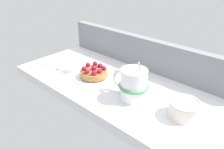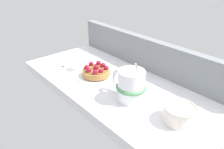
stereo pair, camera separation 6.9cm
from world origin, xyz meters
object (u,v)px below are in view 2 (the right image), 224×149
(coffee_mug, at_px, (130,85))
(dessert_fork, at_px, (58,65))
(raspberry_tart, at_px, (96,71))
(sugar_bowl, at_px, (179,113))
(dessert_plate, at_px, (96,76))

(coffee_mug, relative_size, dessert_fork, 0.72)
(raspberry_tart, relative_size, dessert_fork, 0.55)
(raspberry_tart, distance_m, sugar_bowl, 0.32)
(raspberry_tart, bearing_deg, sugar_bowl, 1.75)
(coffee_mug, bearing_deg, sugar_bowl, 7.77)
(dessert_fork, bearing_deg, coffee_mug, 7.12)
(raspberry_tart, height_order, coffee_mug, coffee_mug)
(dessert_plate, bearing_deg, coffee_mug, -3.49)
(coffee_mug, height_order, dessert_fork, coffee_mug)
(dessert_plate, height_order, sugar_bowl, sugar_bowl)
(sugar_bowl, bearing_deg, coffee_mug, -172.23)
(sugar_bowl, bearing_deg, dessert_plate, -178.25)
(dessert_plate, bearing_deg, raspberry_tart, 29.22)
(coffee_mug, height_order, sugar_bowl, coffee_mug)
(coffee_mug, xyz_separation_m, sugar_bowl, (0.15, 0.02, -0.02))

